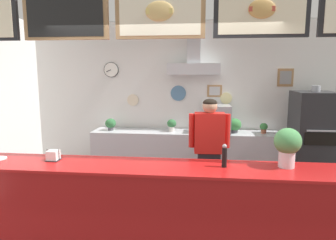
{
  "coord_description": "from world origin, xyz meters",
  "views": [
    {
      "loc": [
        0.46,
        -3.51,
        2.01
      ],
      "look_at": [
        -0.01,
        0.69,
        1.33
      ],
      "focal_mm": 32.75,
      "sensor_mm": 36.0,
      "label": 1
    }
  ],
  "objects_px": {
    "potted_oregano": "(264,128)",
    "basil_vase": "(287,146)",
    "espresso_machine": "(218,119)",
    "napkin_holder": "(53,156)",
    "potted_basil": "(234,125)",
    "shop_worker": "(209,152)",
    "potted_thyme": "(111,124)",
    "pizza_oven": "(312,142)",
    "potted_sage": "(172,124)",
    "pepper_grinder": "(224,156)"
  },
  "relations": [
    {
      "from": "potted_oregano",
      "to": "potted_basil",
      "type": "height_order",
      "value": "potted_basil"
    },
    {
      "from": "potted_oregano",
      "to": "napkin_holder",
      "type": "relative_size",
      "value": 1.24
    },
    {
      "from": "espresso_machine",
      "to": "basil_vase",
      "type": "xyz_separation_m",
      "value": [
        0.62,
        -2.18,
        0.07
      ]
    },
    {
      "from": "potted_sage",
      "to": "potted_basil",
      "type": "relative_size",
      "value": 0.88
    },
    {
      "from": "napkin_holder",
      "to": "pepper_grinder",
      "type": "relative_size",
      "value": 0.59
    },
    {
      "from": "potted_thyme",
      "to": "basil_vase",
      "type": "xyz_separation_m",
      "value": [
        2.57,
        -2.17,
        0.19
      ]
    },
    {
      "from": "potted_oregano",
      "to": "basil_vase",
      "type": "height_order",
      "value": "basil_vase"
    },
    {
      "from": "pizza_oven",
      "to": "espresso_machine",
      "type": "height_order",
      "value": "pizza_oven"
    },
    {
      "from": "potted_sage",
      "to": "napkin_holder",
      "type": "distance_m",
      "value": 2.5
    },
    {
      "from": "potted_oregano",
      "to": "shop_worker",
      "type": "bearing_deg",
      "value": -128.76
    },
    {
      "from": "potted_oregano",
      "to": "potted_thyme",
      "type": "distance_m",
      "value": 2.76
    },
    {
      "from": "pizza_oven",
      "to": "pepper_grinder",
      "type": "bearing_deg",
      "value": -127.87
    },
    {
      "from": "espresso_machine",
      "to": "pepper_grinder",
      "type": "height_order",
      "value": "espresso_machine"
    },
    {
      "from": "potted_sage",
      "to": "potted_thyme",
      "type": "xyz_separation_m",
      "value": [
        -1.13,
        -0.01,
        -0.01
      ]
    },
    {
      "from": "basil_vase",
      "to": "pizza_oven",
      "type": "bearing_deg",
      "value": 64.64
    },
    {
      "from": "pizza_oven",
      "to": "espresso_machine",
      "type": "xyz_separation_m",
      "value": [
        -1.55,
        0.21,
        0.32
      ]
    },
    {
      "from": "potted_sage",
      "to": "basil_vase",
      "type": "bearing_deg",
      "value": -56.64
    },
    {
      "from": "pizza_oven",
      "to": "pepper_grinder",
      "type": "distance_m",
      "value": 2.6
    },
    {
      "from": "potted_basil",
      "to": "basil_vase",
      "type": "xyz_separation_m",
      "value": [
        0.32,
        -2.21,
        0.17
      ]
    },
    {
      "from": "espresso_machine",
      "to": "potted_oregano",
      "type": "bearing_deg",
      "value": 1.47
    },
    {
      "from": "pizza_oven",
      "to": "potted_basil",
      "type": "distance_m",
      "value": 1.29
    },
    {
      "from": "potted_thyme",
      "to": "napkin_holder",
      "type": "distance_m",
      "value": 2.21
    },
    {
      "from": "espresso_machine",
      "to": "napkin_holder",
      "type": "bearing_deg",
      "value": -131.37
    },
    {
      "from": "potted_thyme",
      "to": "basil_vase",
      "type": "relative_size",
      "value": 0.53
    },
    {
      "from": "potted_sage",
      "to": "basil_vase",
      "type": "height_order",
      "value": "basil_vase"
    },
    {
      "from": "potted_sage",
      "to": "pepper_grinder",
      "type": "bearing_deg",
      "value": -70.86
    },
    {
      "from": "potted_sage",
      "to": "potted_oregano",
      "type": "relative_size",
      "value": 1.23
    },
    {
      "from": "napkin_holder",
      "to": "basil_vase",
      "type": "bearing_deg",
      "value": 0.85
    },
    {
      "from": "napkin_holder",
      "to": "basil_vase",
      "type": "relative_size",
      "value": 0.35
    },
    {
      "from": "pepper_grinder",
      "to": "basil_vase",
      "type": "xyz_separation_m",
      "value": [
        0.66,
        0.07,
        0.11
      ]
    },
    {
      "from": "potted_sage",
      "to": "potted_oregano",
      "type": "bearing_deg",
      "value": 0.56
    },
    {
      "from": "shop_worker",
      "to": "pepper_grinder",
      "type": "height_order",
      "value": "shop_worker"
    },
    {
      "from": "potted_oregano",
      "to": "pepper_grinder",
      "type": "xyz_separation_m",
      "value": [
        -0.84,
        -2.28,
        0.1
      ]
    },
    {
      "from": "pizza_oven",
      "to": "pepper_grinder",
      "type": "relative_size",
      "value": 7.14
    },
    {
      "from": "shop_worker",
      "to": "potted_thyme",
      "type": "xyz_separation_m",
      "value": [
        -1.78,
        1.19,
        0.16
      ]
    },
    {
      "from": "napkin_holder",
      "to": "basil_vase",
      "type": "xyz_separation_m",
      "value": [
        2.57,
        0.04,
        0.18
      ]
    },
    {
      "from": "potted_thyme",
      "to": "potted_oregano",
      "type": "bearing_deg",
      "value": 0.64
    },
    {
      "from": "pepper_grinder",
      "to": "potted_oregano",
      "type": "bearing_deg",
      "value": 69.67
    },
    {
      "from": "potted_oregano",
      "to": "potted_thyme",
      "type": "height_order",
      "value": "potted_thyme"
    },
    {
      "from": "potted_basil",
      "to": "potted_oregano",
      "type": "bearing_deg",
      "value": -0.6
    },
    {
      "from": "pizza_oven",
      "to": "shop_worker",
      "type": "xyz_separation_m",
      "value": [
        -1.72,
        -0.98,
        0.04
      ]
    },
    {
      "from": "potted_sage",
      "to": "pepper_grinder",
      "type": "distance_m",
      "value": 2.39
    },
    {
      "from": "potted_thyme",
      "to": "potted_sage",
      "type": "bearing_deg",
      "value": 0.74
    },
    {
      "from": "shop_worker",
      "to": "potted_oregano",
      "type": "xyz_separation_m",
      "value": [
        0.98,
        1.22,
        0.14
      ]
    },
    {
      "from": "espresso_machine",
      "to": "potted_sage",
      "type": "bearing_deg",
      "value": 179.67
    },
    {
      "from": "pepper_grinder",
      "to": "pizza_oven",
      "type": "bearing_deg",
      "value": 52.13
    },
    {
      "from": "espresso_machine",
      "to": "pizza_oven",
      "type": "bearing_deg",
      "value": -7.86
    },
    {
      "from": "pizza_oven",
      "to": "potted_thyme",
      "type": "xyz_separation_m",
      "value": [
        -3.51,
        0.2,
        0.21
      ]
    },
    {
      "from": "napkin_holder",
      "to": "pepper_grinder",
      "type": "bearing_deg",
      "value": -1.08
    },
    {
      "from": "potted_oregano",
      "to": "potted_thyme",
      "type": "bearing_deg",
      "value": -179.36
    }
  ]
}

